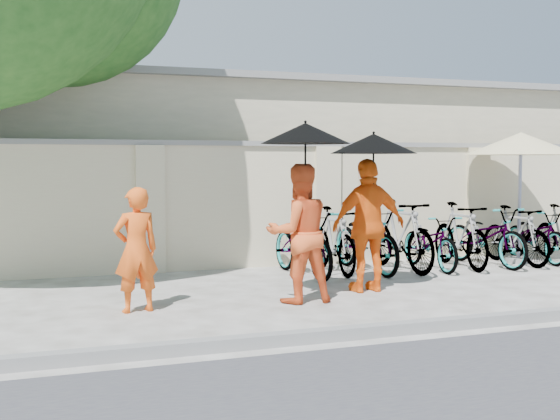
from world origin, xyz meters
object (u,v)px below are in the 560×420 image
object	(u,v)px
monk_right	(369,225)
patio_umbrella	(521,145)
monk_left	(136,250)
monk_center	(299,233)

from	to	relation	value
monk_right	patio_umbrella	distance (m)	4.15
monk_left	monk_center	bearing A→B (deg)	166.42
monk_left	patio_umbrella	bearing A→B (deg)	-175.67
monk_right	patio_umbrella	xyz separation A→B (m)	(3.67, 1.56, 1.13)
monk_right	monk_left	bearing A→B (deg)	3.35
monk_left	patio_umbrella	distance (m)	7.15
patio_umbrella	monk_right	bearing A→B (deg)	-157.01
monk_right	patio_umbrella	world-z (taller)	patio_umbrella
monk_center	monk_left	bearing A→B (deg)	-3.18
monk_left	monk_center	distance (m)	1.99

